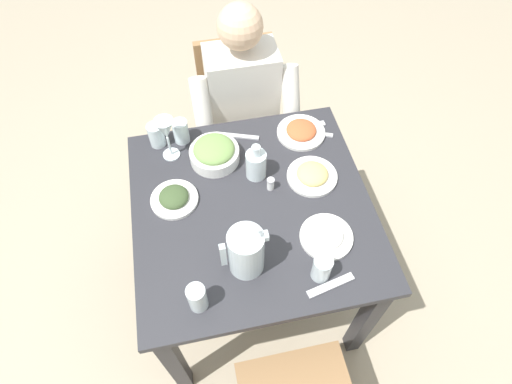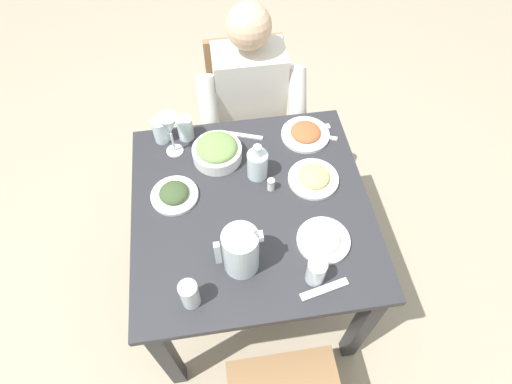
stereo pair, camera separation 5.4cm
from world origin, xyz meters
name	(u,v)px [view 1 (the left image)]	position (x,y,z in m)	size (l,w,h in m)	color
ground_plane	(253,284)	(0.00, 0.00, 0.00)	(8.00, 8.00, 0.00)	tan
dining_table	(252,223)	(0.00, 0.00, 0.62)	(0.89, 0.89, 0.74)	#2D2D33
chair_near	(239,112)	(-0.08, -0.75, 0.49)	(0.40, 0.40, 0.87)	#997047
diner_near	(246,120)	(-0.08, -0.55, 0.64)	(0.48, 0.53, 1.16)	silver
water_pitcher	(246,252)	(0.07, 0.23, 0.84)	(0.16, 0.12, 0.19)	silver
salad_bowl	(214,152)	(0.10, -0.25, 0.79)	(0.20, 0.20, 0.09)	white
plate_rice_curry	(301,131)	(-0.28, -0.32, 0.76)	(0.20, 0.20, 0.04)	white
plate_fries	(312,175)	(-0.26, -0.08, 0.76)	(0.20, 0.20, 0.05)	white
plate_dolmas	(174,198)	(0.28, -0.08, 0.76)	(0.18, 0.18, 0.05)	white
plate_yoghurt	(326,236)	(-0.23, 0.19, 0.76)	(0.19, 0.19, 0.04)	white
water_glass_by_pitcher	(322,268)	(-0.17, 0.32, 0.80)	(0.06, 0.06, 0.10)	silver
water_glass_far_right	(181,131)	(0.22, -0.38, 0.79)	(0.06, 0.06, 0.10)	silver
water_glass_far_left	(197,298)	(0.24, 0.34, 0.80)	(0.06, 0.06, 0.11)	silver
water_glass_near_right	(156,135)	(0.32, -0.39, 0.79)	(0.06, 0.06, 0.10)	silver
wine_glass	(166,131)	(0.27, -0.31, 0.88)	(0.08, 0.08, 0.20)	silver
oil_carafe	(256,165)	(-0.04, -0.14, 0.80)	(0.08, 0.08, 0.16)	silver
salt_shaker	(271,184)	(-0.09, -0.07, 0.77)	(0.03, 0.03, 0.05)	white
fork_near	(331,285)	(-0.19, 0.37, 0.75)	(0.17, 0.03, 0.01)	silver
knife_near	(237,136)	(-0.01, -0.36, 0.75)	(0.18, 0.02, 0.01)	silver
fork_far	(306,127)	(-0.31, -0.34, 0.75)	(0.17, 0.03, 0.01)	silver
knife_far	(311,133)	(-0.32, -0.31, 0.75)	(0.18, 0.02, 0.01)	silver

